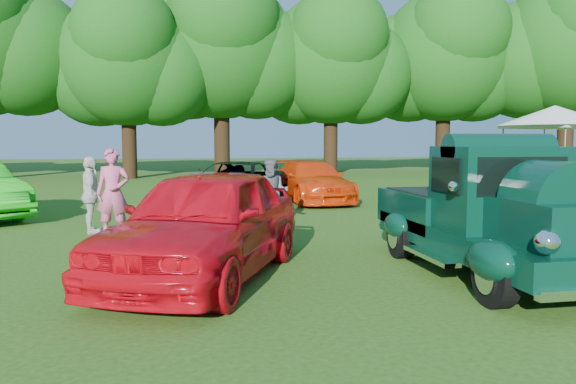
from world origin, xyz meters
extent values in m
plane|color=#274810|center=(0.00, 0.00, 0.00)|extent=(120.00, 120.00, 0.00)
cylinder|color=black|center=(0.72, -2.50, 0.39)|extent=(0.23, 0.79, 0.79)
cylinder|color=black|center=(0.72, 0.53, 0.39)|extent=(0.23, 0.79, 0.79)
cylinder|color=black|center=(2.49, 0.53, 0.39)|extent=(0.23, 0.79, 0.79)
cube|color=black|center=(1.60, -0.91, 0.55)|extent=(1.83, 4.78, 0.36)
cube|color=black|center=(1.60, -2.35, 0.98)|extent=(1.17, 1.54, 0.66)
cube|color=black|center=(1.60, -1.05, 1.34)|extent=(1.66, 1.22, 1.28)
cube|color=black|center=(1.60, -1.63, 1.56)|extent=(1.38, 0.06, 0.55)
cube|color=black|center=(1.60, 0.55, 0.85)|extent=(1.83, 2.18, 0.62)
cube|color=black|center=(1.60, 0.55, 1.15)|extent=(1.57, 1.91, 0.05)
ellipsoid|color=black|center=(0.69, -2.50, 0.60)|extent=(0.53, 0.91, 0.53)
ellipsoid|color=black|center=(0.66, 0.53, 0.58)|extent=(0.40, 0.77, 0.45)
ellipsoid|color=black|center=(2.55, 0.53, 0.58)|extent=(0.40, 0.77, 0.45)
sphere|color=white|center=(1.01, -3.07, 0.91)|extent=(0.30, 0.30, 0.30)
cube|color=white|center=(1.60, 1.64, 0.43)|extent=(1.72, 0.12, 0.12)
imported|color=red|center=(-2.72, -0.28, 0.84)|extent=(3.81, 5.30, 1.68)
imported|color=black|center=(-1.49, 8.32, 0.72)|extent=(4.32, 5.70, 1.44)
imported|color=red|center=(1.31, 9.89, 0.69)|extent=(2.32, 4.92, 1.39)
imported|color=navy|center=(6.69, 7.02, 0.69)|extent=(2.13, 4.23, 1.38)
imported|color=black|center=(10.70, 9.25, 0.75)|extent=(1.77, 4.61, 1.50)
imported|color=#B84C71|center=(-4.50, 3.67, 0.96)|extent=(0.70, 0.46, 1.91)
imported|color=slate|center=(-0.87, 4.82, 0.81)|extent=(0.96, 0.87, 1.63)
imported|color=beige|center=(-5.05, 4.33, 0.86)|extent=(0.59, 1.07, 1.72)
cube|color=silver|center=(12.87, 13.14, 2.67)|extent=(4.20, 4.20, 0.13)
cone|color=silver|center=(12.87, 13.14, 3.16)|extent=(6.16, 6.16, 0.87)
cylinder|color=slate|center=(12.00, 11.25, 1.31)|extent=(0.07, 0.07, 2.62)
cylinder|color=slate|center=(10.98, 14.01, 1.31)|extent=(0.07, 0.07, 2.62)
cylinder|color=slate|center=(13.75, 15.03, 1.31)|extent=(0.07, 0.07, 2.62)
cylinder|color=black|center=(-5.84, 23.51, 1.99)|extent=(0.79, 0.79, 3.97)
sphere|color=#0F4810|center=(-5.84, 23.51, 6.51)|extent=(7.26, 7.26, 7.26)
cylinder|color=black|center=(-0.61, 25.14, 2.32)|extent=(0.93, 0.93, 4.64)
sphere|color=#0F4810|center=(-0.61, 25.14, 7.62)|extent=(8.49, 8.49, 8.49)
cylinder|color=black|center=(6.07, 24.98, 2.14)|extent=(0.85, 0.85, 4.27)
sphere|color=#0F4810|center=(6.07, 24.98, 7.01)|extent=(7.81, 7.81, 7.81)
cylinder|color=black|center=(13.67, 25.31, 2.29)|extent=(0.91, 0.91, 4.57)
sphere|color=#0F4810|center=(13.67, 25.31, 7.50)|extent=(8.36, 8.36, 8.36)
cylinder|color=black|center=(20.70, 22.77, 2.41)|extent=(0.96, 0.96, 4.81)
sphere|color=#0F4810|center=(20.70, 22.77, 7.89)|extent=(8.80, 8.80, 8.80)
camera|label=1|loc=(-3.07, -8.69, 2.05)|focal=35.00mm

